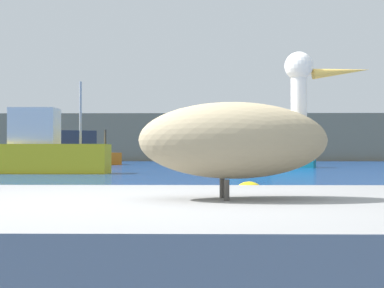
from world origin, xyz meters
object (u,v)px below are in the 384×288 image
at_px(fishing_boat_yellow, 38,151).
at_px(fishing_boat_orange, 72,153).
at_px(mooring_buoy, 249,199).
at_px(fishing_boat_teal, 268,152).
at_px(pelican, 236,138).

bearing_deg(fishing_boat_yellow, fishing_boat_orange, 98.57).
bearing_deg(fishing_boat_orange, mooring_buoy, 86.91).
relative_size(fishing_boat_teal, fishing_boat_yellow, 0.90).
height_order(pelican, fishing_boat_orange, fishing_boat_orange).
bearing_deg(fishing_boat_yellow, fishing_boat_teal, 41.88).
bearing_deg(pelican, fishing_boat_yellow, 103.49).
distance_m(pelican, fishing_boat_yellow, 25.22).
xyz_separation_m(pelican, fishing_boat_yellow, (-8.12, 23.88, -0.04)).
xyz_separation_m(fishing_boat_teal, mooring_buoy, (-3.74, -28.67, -0.71)).
height_order(pelican, fishing_boat_yellow, fishing_boat_yellow).
bearing_deg(fishing_boat_teal, mooring_buoy, 99.09).
bearing_deg(fishing_boat_orange, fishing_boat_teal, 135.53).
relative_size(fishing_boat_teal, mooring_buoy, 10.75).
distance_m(fishing_boat_yellow, mooring_buoy, 19.84).
distance_m(fishing_boat_yellow, fishing_boat_orange, 17.60).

